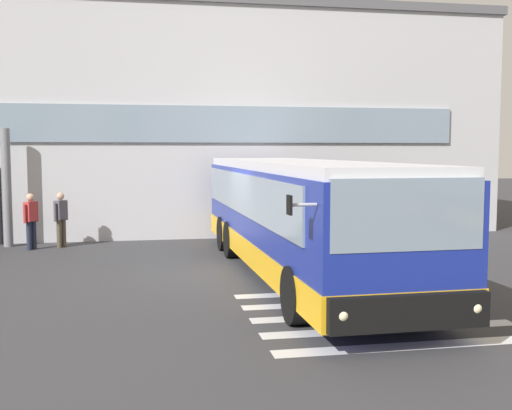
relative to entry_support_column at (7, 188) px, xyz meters
name	(u,v)px	position (x,y,z in m)	size (l,w,h in m)	color
ground_plane	(228,274)	(6.04, -5.40, -1.81)	(80.00, 90.00, 0.02)	#353538
bay_paint_stripes	(371,315)	(8.04, -9.60, -1.80)	(4.40, 3.96, 0.01)	silver
terminal_building	(172,125)	(5.35, 6.22, 2.20)	(23.27, 13.80, 8.03)	#B7B7BC
entry_support_column	(7,188)	(0.00, 0.00, 0.00)	(0.28, 0.28, 3.61)	slate
bus_main_foreground	(299,219)	(7.66, -5.87, -0.47)	(3.02, 11.98, 2.70)	navy
passenger_near_column	(31,219)	(0.80, -0.74, -0.87)	(0.39, 0.51, 1.68)	#1E2338
passenger_by_doorway	(61,217)	(1.62, -0.45, -0.87)	(0.39, 0.51, 1.68)	#4C4233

